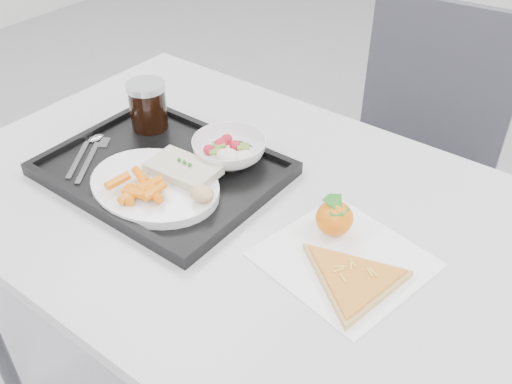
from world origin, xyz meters
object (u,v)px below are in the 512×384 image
at_px(tray, 163,171).
at_px(dinner_plate, 155,186).
at_px(cola_glass, 148,105).
at_px(tangerine, 334,218).
at_px(salad_bowl, 229,150).
at_px(pizza_slice, 353,280).
at_px(chair, 412,149).
at_px(table, 240,225).

distance_m(tray, dinner_plate, 0.07).
distance_m(cola_glass, tangerine, 0.51).
relative_size(salad_bowl, pizza_slice, 0.58).
height_order(chair, tray, chair).
bearing_deg(pizza_slice, chair, 105.66).
relative_size(cola_glass, pizza_slice, 0.41).
bearing_deg(table, dinner_plate, -145.94).
relative_size(chair, pizza_slice, 3.56).
relative_size(salad_bowl, cola_glass, 1.41).
relative_size(chair, cola_glass, 8.61).
bearing_deg(salad_bowl, tangerine, -10.56).
distance_m(dinner_plate, cola_glass, 0.24).
xyz_separation_m(dinner_plate, cola_glass, (-0.18, 0.16, 0.05)).
bearing_deg(tray, table, 10.02).
relative_size(tray, dinner_plate, 1.67).
bearing_deg(table, pizza_slice, -12.58).
relative_size(table, tray, 2.67).
bearing_deg(dinner_plate, cola_glass, 137.92).
distance_m(salad_bowl, pizza_slice, 0.40).
distance_m(chair, salad_bowl, 0.68).
xyz_separation_m(table, pizza_slice, (0.29, -0.06, 0.08)).
distance_m(table, cola_glass, 0.35).
distance_m(chair, tray, 0.79).
xyz_separation_m(chair, cola_glass, (-0.39, -0.62, 0.28)).
relative_size(table, dinner_plate, 4.44).
height_order(table, dinner_plate, dinner_plate).
height_order(cola_glass, pizza_slice, cola_glass).
xyz_separation_m(tray, pizza_slice, (0.46, -0.03, 0.00)).
distance_m(table, pizza_slice, 0.30).
relative_size(tray, salad_bowl, 2.96).
bearing_deg(tangerine, chair, 100.26).
relative_size(tray, cola_glass, 4.17).
xyz_separation_m(tray, cola_glass, (-0.14, 0.10, 0.06)).
relative_size(table, salad_bowl, 7.89).
xyz_separation_m(cola_glass, tangerine, (0.51, -0.04, -0.04)).
bearing_deg(cola_glass, tangerine, -5.03).
relative_size(table, cola_glass, 11.11).
height_order(chair, cola_glass, chair).
bearing_deg(chair, tray, -109.17).
bearing_deg(chair, table, -96.24).
height_order(dinner_plate, tangerine, tangerine).
distance_m(tray, pizza_slice, 0.46).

